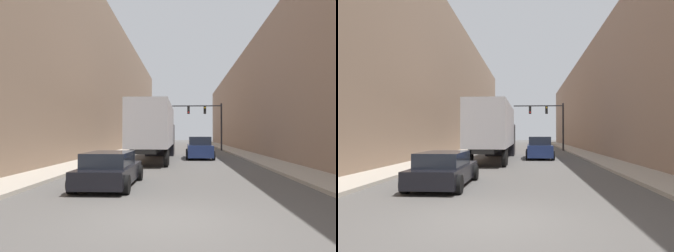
% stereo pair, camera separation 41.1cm
% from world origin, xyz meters
% --- Properties ---
extents(ground_plane, '(200.00, 200.00, 0.00)m').
position_xyz_m(ground_plane, '(0.00, 0.00, 0.00)').
color(ground_plane, '#565451').
extents(sidewalk_right, '(2.15, 80.00, 0.15)m').
position_xyz_m(sidewalk_right, '(6.12, 30.00, 0.07)').
color(sidewalk_right, '#B2A899').
rests_on(sidewalk_right, ground).
extents(sidewalk_left, '(2.15, 80.00, 0.15)m').
position_xyz_m(sidewalk_left, '(-6.12, 30.00, 0.07)').
color(sidewalk_left, '#B2A899').
rests_on(sidewalk_left, ground).
extents(building_right, '(6.00, 80.00, 11.44)m').
position_xyz_m(building_right, '(10.19, 30.00, 5.72)').
color(building_right, '#997A66').
rests_on(building_right, ground).
extents(building_left, '(6.00, 80.00, 15.12)m').
position_xyz_m(building_left, '(-10.19, 30.00, 7.56)').
color(building_left, '#846B56').
rests_on(building_left, ground).
extents(semi_truck, '(2.55, 13.59, 4.08)m').
position_xyz_m(semi_truck, '(-1.78, 17.45, 2.27)').
color(semi_truck, silver).
rests_on(semi_truck, ground).
extents(sedan_car, '(2.02, 4.57, 1.30)m').
position_xyz_m(sedan_car, '(-2.38, 4.74, 0.62)').
color(sedan_car, black).
rests_on(sedan_car, ground).
extents(suv_car, '(2.16, 4.84, 1.76)m').
position_xyz_m(suv_car, '(1.64, 18.82, 0.83)').
color(suv_car, navy).
rests_on(suv_car, ground).
extents(traffic_signal_gantry, '(5.99, 0.35, 5.65)m').
position_xyz_m(traffic_signal_gantry, '(3.42, 31.91, 3.93)').
color(traffic_signal_gantry, black).
rests_on(traffic_signal_gantry, ground).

